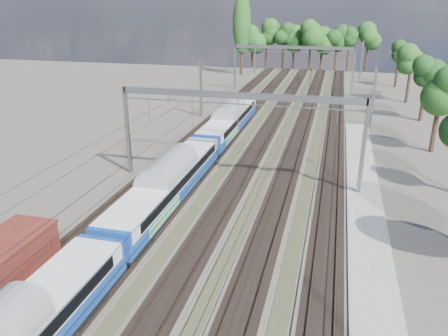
% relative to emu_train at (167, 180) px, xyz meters
% --- Properties ---
extents(track_bed, '(21.00, 130.00, 0.34)m').
position_rel_emu_train_xyz_m(track_bed, '(4.50, 22.23, -2.58)').
color(track_bed, '#47423A').
rests_on(track_bed, ground).
extents(platform, '(3.00, 70.00, 0.30)m').
position_rel_emu_train_xyz_m(platform, '(16.50, -2.77, -2.53)').
color(platform, gray).
rests_on(platform, ground).
extents(catenary, '(25.65, 130.00, 9.00)m').
position_rel_emu_train_xyz_m(catenary, '(4.83, 29.91, 3.72)').
color(catenary, slate).
rests_on(catenary, ground).
extents(tree_belt, '(40.95, 100.48, 12.17)m').
position_rel_emu_train_xyz_m(tree_belt, '(11.11, 68.72, 5.51)').
color(tree_belt, black).
rests_on(tree_belt, ground).
extents(poplar, '(4.40, 4.40, 19.04)m').
position_rel_emu_train_xyz_m(poplar, '(-10.00, 75.23, 9.21)').
color(poplar, black).
rests_on(poplar, ground).
extents(emu_train, '(3.11, 65.80, 4.55)m').
position_rel_emu_train_xyz_m(emu_train, '(0.00, 0.00, 0.00)').
color(emu_train, black).
rests_on(emu_train, ground).
extents(worker, '(0.40, 0.60, 1.62)m').
position_rel_emu_train_xyz_m(worker, '(4.69, 68.34, -1.87)').
color(worker, black).
rests_on(worker, ground).
extents(signal_near, '(0.38, 0.35, 5.28)m').
position_rel_emu_train_xyz_m(signal_near, '(8.26, 53.11, 0.66)').
color(signal_near, black).
rests_on(signal_near, ground).
extents(signal_far, '(0.36, 0.32, 5.41)m').
position_rel_emu_train_xyz_m(signal_far, '(12.68, 33.22, 0.74)').
color(signal_far, black).
rests_on(signal_far, ground).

